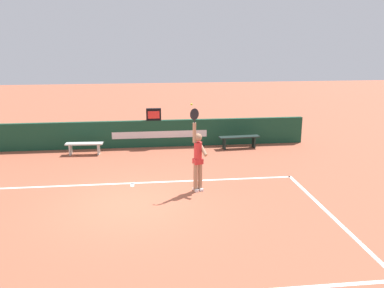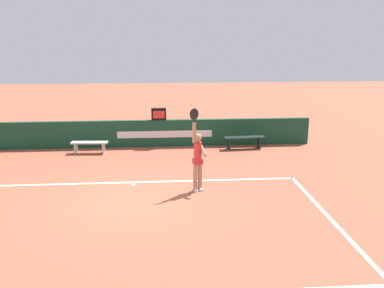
{
  "view_description": "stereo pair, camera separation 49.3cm",
  "coord_description": "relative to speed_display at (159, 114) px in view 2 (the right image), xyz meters",
  "views": [
    {
      "loc": [
        0.42,
        -10.72,
        4.51
      ],
      "look_at": [
        1.82,
        0.94,
        1.41
      ],
      "focal_mm": 38.4,
      "sensor_mm": 36.0,
      "label": 1
    },
    {
      "loc": [
        0.92,
        -10.77,
        4.51
      ],
      "look_at": [
        1.82,
        0.94,
        1.41
      ],
      "focal_mm": 38.4,
      "sensor_mm": 36.0,
      "label": 2
    }
  ],
  "objects": [
    {
      "name": "back_wall",
      "position": [
        -0.82,
        0.0,
        -0.81
      ],
      "size": [
        14.41,
        0.2,
        1.12
      ],
      "color": "#15422C",
      "rests_on": "ground"
    },
    {
      "name": "courtside_bench_near",
      "position": [
        -2.75,
        -0.87,
        -1.02
      ],
      "size": [
        1.45,
        0.44,
        0.46
      ],
      "color": "#B6BCB4",
      "rests_on": "ground"
    },
    {
      "name": "ground_plane",
      "position": [
        -0.82,
        -6.01,
        -1.37
      ],
      "size": [
        60.0,
        60.0,
        0.0
      ],
      "primitive_type": "plane",
      "color": "#A4533A"
    },
    {
      "name": "courtside_bench_far",
      "position": [
        3.48,
        -0.68,
        -0.98
      ],
      "size": [
        1.7,
        0.48,
        0.5
      ],
      "color": "black",
      "rests_on": "ground"
    },
    {
      "name": "court_lines",
      "position": [
        -0.82,
        -7.35,
        -1.37
      ],
      "size": [
        10.45,
        6.1,
        0.0
      ],
      "color": "white",
      "rests_on": "ground"
    },
    {
      "name": "tennis_player",
      "position": [
        1.15,
        -5.24,
        -0.32
      ],
      "size": [
        0.51,
        0.51,
        2.51
      ],
      "color": "#A87C5C",
      "rests_on": "ground"
    },
    {
      "name": "speed_display",
      "position": [
        0.0,
        0.0,
        0.0
      ],
      "size": [
        0.61,
        0.2,
        0.5
      ],
      "color": "black",
      "rests_on": "back_wall"
    },
    {
      "name": "tennis_ball",
      "position": [
        0.96,
        -5.18,
        1.24
      ],
      "size": [
        0.06,
        0.06,
        0.06
      ],
      "color": "#CDDD32"
    }
  ]
}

